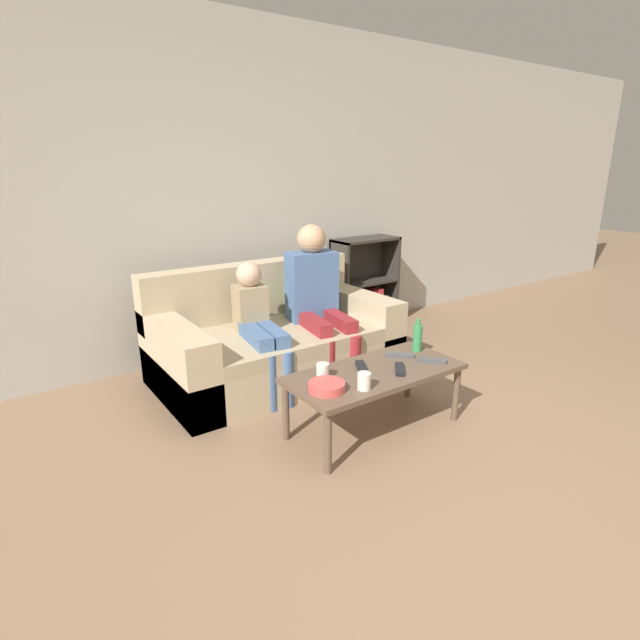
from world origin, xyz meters
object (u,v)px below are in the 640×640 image
bookshelf (362,293)px  person_child (258,321)px  tv_remote_0 (400,369)px  snack_bowl (327,387)px  tv_remote_3 (432,360)px  coffee_table (375,377)px  couch (274,341)px  cup_near (364,381)px  cup_far (323,371)px  tv_remote_2 (400,355)px  person_adult (316,290)px  bottle (417,337)px  tv_remote_1 (361,367)px

bookshelf → person_child: (-1.49, -0.68, 0.16)m
tv_remote_0 → snack_bowl: size_ratio=0.81×
person_child → tv_remote_3: (0.63, -1.00, -0.10)m
coffee_table → tv_remote_3: bearing=-15.5°
couch → cup_near: couch is taller
person_child → cup_near: size_ratio=9.52×
bookshelf → cup_far: bearing=-135.8°
tv_remote_2 → snack_bowl: (-0.65, -0.13, 0.01)m
snack_bowl → cup_near: bearing=-30.5°
couch → tv_remote_2: size_ratio=10.96×
person_adult → cup_near: (-0.47, -1.11, -0.20)m
coffee_table → bottle: bottle is taller
tv_remote_2 → tv_remote_0: bearing=179.5°
cup_near → bottle: 0.69m
coffee_table → tv_remote_0: 0.15m
bookshelf → cup_near: size_ratio=9.33×
person_adult → tv_remote_3: person_adult is taller
snack_bowl → bookshelf: bearing=45.4°
bookshelf → tv_remote_0: 2.00m
person_adult → tv_remote_1: size_ratio=6.42×
cup_far → tv_remote_3: bearing=-15.8°
cup_near → bottle: (0.64, 0.24, 0.04)m
tv_remote_1 → coffee_table: bearing=-22.6°
couch → cup_near: bearing=-97.1°
couch → cup_near: 1.22m
couch → person_child: 0.34m
tv_remote_3 → tv_remote_1: bearing=114.3°
cup_near → tv_remote_2: size_ratio=0.59×
bookshelf → tv_remote_2: bookshelf is taller
bookshelf → person_adult: (-0.97, -0.62, 0.29)m
tv_remote_3 → bookshelf: bearing=19.2°
couch → snack_bowl: size_ratio=8.74×
bookshelf → snack_bowl: 2.29m
cup_near → snack_bowl: 0.20m
cup_near → tv_remote_3: 0.58m
tv_remote_1 → bottle: bottle is taller
couch → tv_remote_2: (0.33, -0.98, 0.13)m
cup_far → bottle: (0.73, -0.00, 0.05)m
bookshelf → tv_remote_1: bookshelf is taller
cup_near → tv_remote_0: 0.33m
person_child → cup_far: size_ratio=10.31×
person_adult → cup_far: person_adult is taller
bottle → coffee_table: bearing=-168.4°
coffee_table → snack_bowl: size_ratio=5.37×
person_adult → tv_remote_1: 0.97m
coffee_table → cup_near: cup_near is taller
person_child → cup_near: 1.06m
cup_far → tv_remote_3: size_ratio=0.54×
tv_remote_2 → person_child: bearing=76.9°
tv_remote_0 → person_adult: bearing=123.9°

